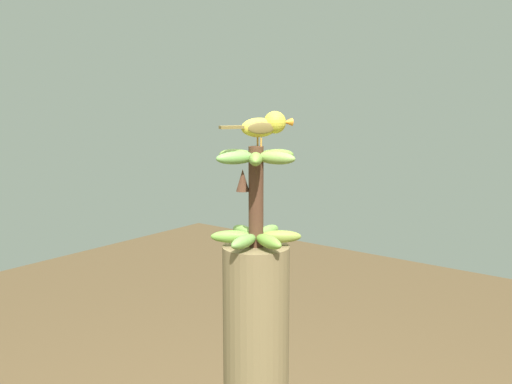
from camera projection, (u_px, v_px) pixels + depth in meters
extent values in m
cylinder|color=#4C2D1E|center=(256.00, 197.00, 1.68)|extent=(0.04, 0.04, 0.27)
ellipsoid|color=#6DA23C|center=(232.00, 237.00, 1.70)|extent=(0.10, 0.11, 0.03)
ellipsoid|color=#6B9747|center=(244.00, 242.00, 1.64)|extent=(0.12, 0.05, 0.03)
ellipsoid|color=olive|center=(269.00, 242.00, 1.64)|extent=(0.07, 0.12, 0.03)
ellipsoid|color=olive|center=(280.00, 236.00, 1.70)|extent=(0.10, 0.11, 0.03)
ellipsoid|color=#6E9F45|center=(267.00, 232.00, 1.75)|extent=(0.12, 0.05, 0.03)
ellipsoid|color=#6E9941|center=(244.00, 232.00, 1.75)|extent=(0.07, 0.12, 0.03)
ellipsoid|color=olive|center=(256.00, 154.00, 1.72)|extent=(0.11, 0.10, 0.03)
ellipsoid|color=olive|center=(237.00, 155.00, 1.69)|extent=(0.05, 0.12, 0.03)
ellipsoid|color=#6B9C4A|center=(236.00, 158.00, 1.63)|extent=(0.12, 0.08, 0.03)
ellipsoid|color=olive|center=(256.00, 159.00, 1.60)|extent=(0.11, 0.10, 0.03)
ellipsoid|color=#7D9F4A|center=(276.00, 158.00, 1.63)|extent=(0.05, 0.12, 0.03)
ellipsoid|color=olive|center=(275.00, 155.00, 1.69)|extent=(0.12, 0.08, 0.03)
cone|color=#4C2D1E|center=(243.00, 180.00, 1.67)|extent=(0.04, 0.04, 0.06)
cylinder|color=#C68933|center=(261.00, 142.00, 1.65)|extent=(0.01, 0.01, 0.02)
cylinder|color=#C68933|center=(258.00, 141.00, 1.68)|extent=(0.00, 0.01, 0.02)
ellipsoid|color=gold|center=(259.00, 128.00, 1.66)|extent=(0.11, 0.09, 0.05)
ellipsoid|color=brown|center=(261.00, 128.00, 1.64)|extent=(0.07, 0.05, 0.03)
ellipsoid|color=brown|center=(255.00, 127.00, 1.68)|extent=(0.07, 0.05, 0.03)
cube|color=brown|center=(232.00, 127.00, 1.63)|extent=(0.07, 0.05, 0.01)
sphere|color=gold|center=(275.00, 122.00, 1.67)|extent=(0.06, 0.06, 0.06)
sphere|color=black|center=(274.00, 120.00, 1.69)|extent=(0.01, 0.01, 0.01)
cone|color=orange|center=(287.00, 122.00, 1.69)|extent=(0.03, 0.03, 0.02)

